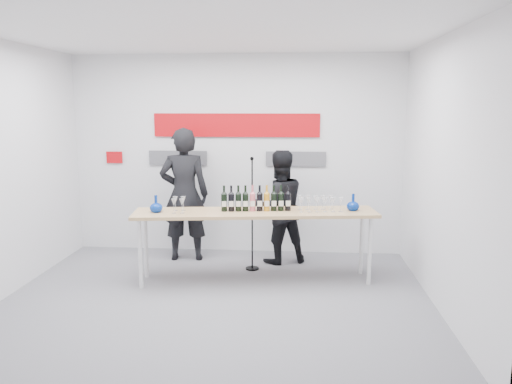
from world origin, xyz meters
TOP-DOWN VIEW (x-y plane):
  - ground at (0.00, 0.00)m, footprint 5.00×5.00m
  - back_wall at (0.00, 2.00)m, footprint 5.00×0.04m
  - signage at (-0.06, 1.97)m, footprint 3.38×0.02m
  - tasting_table at (0.40, 0.65)m, footprint 3.12×0.99m
  - wine_bottles at (0.41, 0.68)m, footprint 0.89×0.18m
  - decanter_left at (-0.84, 0.50)m, footprint 0.16×0.16m
  - decanter_right at (1.64, 0.81)m, footprint 0.16×0.16m
  - glasses_left at (-0.56, 0.53)m, footprint 0.18×0.24m
  - glasses_right at (1.20, 0.74)m, footprint 0.58×0.27m
  - presenter_left at (-0.70, 1.49)m, footprint 0.76×0.55m
  - presenter_right at (0.67, 1.47)m, footprint 0.96×0.86m
  - mic_stand at (0.32, 1.10)m, footprint 0.18×0.18m

SIDE VIEW (x-z plane):
  - ground at x=0.00m, z-range 0.00..0.00m
  - mic_stand at x=0.32m, z-range -0.31..1.26m
  - presenter_right at x=0.67m, z-range 0.00..1.62m
  - tasting_table at x=0.40m, z-range 0.39..1.31m
  - presenter_left at x=-0.70m, z-range 0.00..1.93m
  - glasses_right at x=1.20m, z-range 0.92..1.10m
  - glasses_left at x=-0.56m, z-range 0.92..1.10m
  - decanter_left at x=-0.84m, z-range 0.92..1.13m
  - decanter_right at x=1.64m, z-range 0.92..1.13m
  - wine_bottles at x=0.41m, z-range 0.92..1.25m
  - back_wall at x=0.00m, z-range 0.00..3.00m
  - signage at x=-0.06m, z-range 1.41..2.20m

